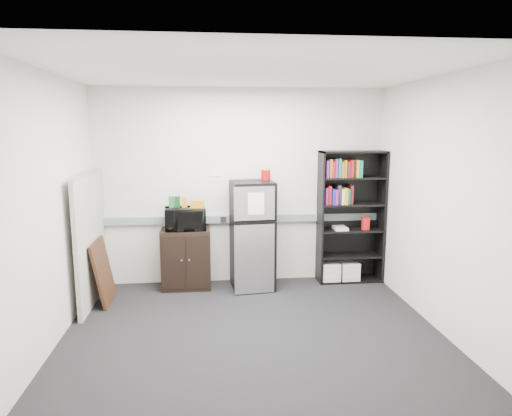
% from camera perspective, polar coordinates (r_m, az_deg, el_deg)
% --- Properties ---
extents(floor, '(4.00, 4.00, 0.00)m').
position_cam_1_polar(floor, '(5.04, -0.38, -15.34)').
color(floor, black).
rests_on(floor, ground).
extents(wall_back, '(4.00, 0.02, 2.70)m').
position_cam_1_polar(wall_back, '(6.36, -1.91, 2.66)').
color(wall_back, silver).
rests_on(wall_back, floor).
extents(wall_right, '(0.02, 3.50, 2.70)m').
position_cam_1_polar(wall_right, '(5.22, 22.04, 0.34)').
color(wall_right, silver).
rests_on(wall_right, floor).
extents(wall_left, '(0.02, 3.50, 2.70)m').
position_cam_1_polar(wall_left, '(4.87, -24.53, -0.47)').
color(wall_left, silver).
rests_on(wall_left, floor).
extents(ceiling, '(4.00, 3.50, 0.02)m').
position_cam_1_polar(ceiling, '(4.60, -0.42, 16.76)').
color(ceiling, white).
rests_on(ceiling, wall_back).
extents(electrical_raceway, '(3.92, 0.05, 0.10)m').
position_cam_1_polar(electrical_raceway, '(6.40, -1.87, -1.37)').
color(electrical_raceway, slate).
rests_on(electrical_raceway, wall_back).
extents(wall_note, '(0.14, 0.00, 0.10)m').
position_cam_1_polar(wall_note, '(6.31, -5.10, 4.40)').
color(wall_note, white).
rests_on(wall_note, wall_back).
extents(bookshelf, '(0.90, 0.34, 1.85)m').
position_cam_1_polar(bookshelf, '(6.52, 11.56, -0.72)').
color(bookshelf, black).
rests_on(bookshelf, floor).
extents(cubicle_partition, '(0.06, 1.30, 1.62)m').
position_cam_1_polar(cubicle_partition, '(5.96, -19.98, -3.69)').
color(cubicle_partition, gray).
rests_on(cubicle_partition, floor).
extents(cabinet, '(0.66, 0.44, 0.82)m').
position_cam_1_polar(cabinet, '(6.30, -8.70, -6.26)').
color(cabinet, black).
rests_on(cabinet, floor).
extents(microwave, '(0.56, 0.40, 0.29)m').
position_cam_1_polar(microwave, '(6.15, -8.85, -1.31)').
color(microwave, black).
rests_on(microwave, cabinet).
extents(snack_box_a, '(0.08, 0.06, 0.15)m').
position_cam_1_polar(snack_box_a, '(6.16, -10.49, 0.75)').
color(snack_box_a, '#19592A').
rests_on(snack_box_a, microwave).
extents(snack_box_b, '(0.07, 0.05, 0.15)m').
position_cam_1_polar(snack_box_b, '(6.15, -9.80, 0.76)').
color(snack_box_b, '#0C3611').
rests_on(snack_box_b, microwave).
extents(snack_box_c, '(0.07, 0.05, 0.14)m').
position_cam_1_polar(snack_box_c, '(6.15, -8.93, 0.73)').
color(snack_box_c, orange).
rests_on(snack_box_c, microwave).
extents(snack_bag, '(0.19, 0.11, 0.10)m').
position_cam_1_polar(snack_bag, '(6.09, -7.34, 0.50)').
color(snack_bag, '#C07C13').
rests_on(snack_bag, microwave).
extents(refrigerator, '(0.60, 0.63, 1.46)m').
position_cam_1_polar(refrigerator, '(6.16, -0.45, -3.44)').
color(refrigerator, black).
rests_on(refrigerator, floor).
extents(coffee_can, '(0.13, 0.13, 0.18)m').
position_cam_1_polar(coffee_can, '(6.17, 1.22, 4.32)').
color(coffee_can, '#9A0710').
rests_on(coffee_can, refrigerator).
extents(framed_poster, '(0.18, 0.62, 0.79)m').
position_cam_1_polar(framed_poster, '(6.03, -18.55, -7.53)').
color(framed_poster, black).
rests_on(framed_poster, floor).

